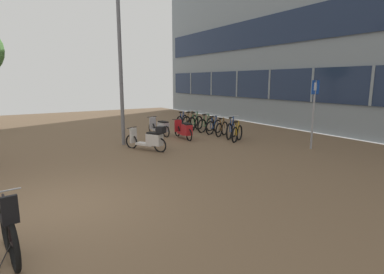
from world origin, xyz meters
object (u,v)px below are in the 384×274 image
Objects in this scene: bicycle_rack_05 at (195,123)px; bicycle_rack_02 at (222,129)px; bicycle_rack_04 at (206,125)px; parking_sign at (314,107)px; bicycle_rack_07 at (182,121)px; scooter_mid at (150,139)px; scooter_near at (184,130)px; bicycle_rack_03 at (214,127)px; bicycle_rack_06 at (190,122)px; scooter_far at (160,127)px; bicycle_foreground at (7,235)px; bicycle_rack_01 at (232,130)px; bicycle_rack_00 at (237,133)px; lamp_post at (120,56)px.

bicycle_rack_02 is at bearing -85.02° from bicycle_rack_05.
parking_sign is (1.13, -5.32, 1.22)m from bicycle_rack_04.
parking_sign reaches higher than bicycle_rack_07.
bicycle_rack_04 reaches higher than bicycle_rack_02.
bicycle_rack_02 is 0.69× the size of scooter_mid.
scooter_near is at bearing -149.52° from bicycle_rack_04.
bicycle_rack_03 is 0.96× the size of bicycle_rack_06.
scooter_near is (-1.87, 0.23, 0.07)m from bicycle_rack_02.
bicycle_rack_05 is 0.72× the size of scooter_far.
bicycle_rack_07 is (-0.12, 0.68, -0.02)m from bicycle_rack_06.
bicycle_rack_07 is (-0.18, 3.39, 0.00)m from bicycle_rack_02.
bicycle_rack_03 is (8.66, 7.07, -0.06)m from bicycle_foreground.
bicycle_rack_05 reaches higher than bicycle_rack_06.
bicycle_rack_01 is 2.72m from bicycle_rack_05.
scooter_near is (-1.65, 1.59, 0.07)m from bicycle_rack_00.
bicycle_rack_03 reaches higher than bicycle_rack_02.
parking_sign reaches higher than scooter_near.
bicycle_rack_04 reaches higher than bicycle_rack_00.
bicycle_rack_01 is 1.36m from bicycle_rack_03.
bicycle_rack_01 is at bearing -86.96° from bicycle_rack_07.
scooter_far is at bearing -140.41° from bicycle_rack_07.
bicycle_rack_06 reaches higher than scooter_near.
bicycle_rack_04 is at bearing 30.48° from scooter_near.
bicycle_rack_04 reaches higher than bicycle_rack_07.
bicycle_foreground is 6.98m from scooter_mid.
scooter_far is (-2.43, 2.25, 0.03)m from bicycle_rack_01.
bicycle_rack_01 reaches higher than bicycle_rack_02.
lamp_post is at bearing -160.27° from bicycle_rack_05.
parking_sign is at bearing -61.71° from bicycle_rack_00.
bicycle_rack_07 is 0.60× the size of scooter_far.
bicycle_foreground is 12.50m from bicycle_rack_06.
bicycle_foreground is at bearing -149.10° from bicycle_rack_00.
bicycle_rack_01 is (0.26, 0.68, 0.03)m from bicycle_rack_00.
lamp_post is (-4.58, 1.15, 3.06)m from bicycle_rack_01.
scooter_mid is (-3.90, -3.12, 0.07)m from bicycle_rack_05.
bicycle_rack_00 is at bearing -53.45° from scooter_far.
bicycle_rack_05 is 1.36m from bicycle_rack_07.
lamp_post is (-4.49, -2.25, 3.08)m from bicycle_rack_06.
bicycle_rack_01 is 3.31m from scooter_far.
bicycle_rack_02 is at bearing -5.89° from lamp_post.
bicycle_rack_00 is at bearing -22.90° from lamp_post.
bicycle_rack_06 is 5.53m from scooter_mid.
scooter_near is at bearing 30.65° from scooter_mid.
parking_sign is at bearing -28.73° from scooter_mid.
bicycle_rack_05 is 5.56m from lamp_post.
scooter_far is at bearing 51.90° from bicycle_foreground.
bicycle_foreground is 0.22× the size of lamp_post.
bicycle_rack_04 is 0.74× the size of scooter_near.
bicycle_rack_00 is 2.29m from scooter_near.
scooter_far is 6.69m from parking_sign.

